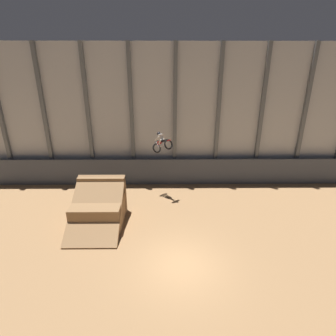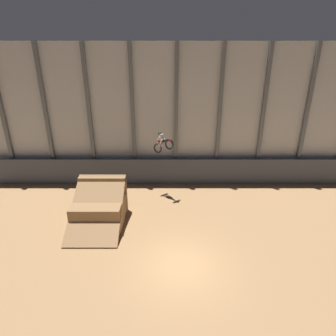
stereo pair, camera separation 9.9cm
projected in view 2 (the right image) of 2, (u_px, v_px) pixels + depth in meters
ground_plane at (180, 266)px, 12.88m from camera, size 60.00×60.00×0.00m
arena_back_wall at (175, 117)px, 20.61m from camera, size 32.00×0.40×10.89m
lower_barrier at (175, 172)px, 21.57m from camera, size 31.36×0.20×2.17m
dirt_ramp at (100, 207)px, 16.39m from camera, size 3.02×4.21×2.71m
rider_bike_solo at (162, 143)px, 18.62m from camera, size 1.65×1.75×1.66m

